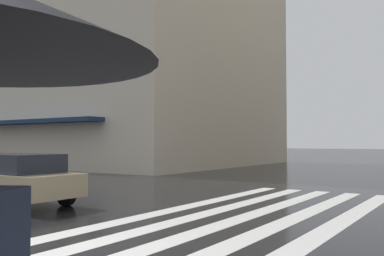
% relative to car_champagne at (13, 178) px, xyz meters
% --- Properties ---
extents(ground_plane, '(220.00, 220.00, 0.00)m').
position_rel_car_champagne_xyz_m(ground_plane, '(-2.50, -5.13, -0.76)').
color(ground_plane, black).
extents(zebra_crossing, '(13.00, 4.50, 0.01)m').
position_rel_car_champagne_xyz_m(zebra_crossing, '(1.50, -6.05, -0.75)').
color(zebra_crossing, silver).
rests_on(zebra_crossing, ground_plane).
extents(haussmann_block_mid, '(19.63, 23.32, 24.27)m').
position_rel_car_champagne_xyz_m(haussmann_block_mid, '(19.21, 14.77, 11.13)').
color(haussmann_block_mid, beige).
rests_on(haussmann_block_mid, ground_plane).
extents(car_champagne, '(1.85, 4.10, 1.41)m').
position_rel_car_champagne_xyz_m(car_champagne, '(0.00, 0.00, 0.00)').
color(car_champagne, tan).
rests_on(car_champagne, ground_plane).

